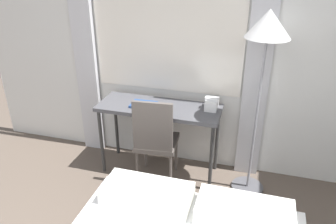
{
  "coord_description": "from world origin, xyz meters",
  "views": [
    {
      "loc": [
        0.54,
        -0.43,
        2.17
      ],
      "look_at": [
        -0.17,
        2.02,
        0.93
      ],
      "focal_mm": 35.0,
      "sensor_mm": 36.0,
      "label": 1
    }
  ],
  "objects": [
    {
      "name": "wall_back_with_window",
      "position": [
        -0.05,
        2.72,
        1.35
      ],
      "size": [
        5.08,
        0.13,
        2.7
      ],
      "color": "silver",
      "rests_on": "ground_plane"
    },
    {
      "name": "desk",
      "position": [
        -0.38,
        2.42,
        0.7
      ],
      "size": [
        1.25,
        0.46,
        0.78
      ],
      "color": "#4C4C51",
      "rests_on": "ground_plane"
    },
    {
      "name": "desk_chair",
      "position": [
        -0.35,
        2.21,
        0.53
      ],
      "size": [
        0.44,
        0.44,
        0.96
      ],
      "rotation": [
        0.0,
        0.0,
        0.1
      ],
      "color": "#59514C",
      "rests_on": "ground_plane"
    },
    {
      "name": "standing_lamp",
      "position": [
        0.57,
        2.36,
        1.5
      ],
      "size": [
        0.38,
        0.38,
        1.77
      ],
      "color": "#4C4C51",
      "rests_on": "ground_plane"
    },
    {
      "name": "telephone",
      "position": [
        0.14,
        2.51,
        0.83
      ],
      "size": [
        0.14,
        0.19,
        0.12
      ],
      "color": "white",
      "rests_on": "desk"
    },
    {
      "name": "book",
      "position": [
        -0.53,
        2.39,
        0.79
      ],
      "size": [
        0.26,
        0.19,
        0.02
      ],
      "rotation": [
        0.0,
        0.0,
        0.02
      ],
      "color": "navy",
      "rests_on": "desk"
    }
  ]
}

